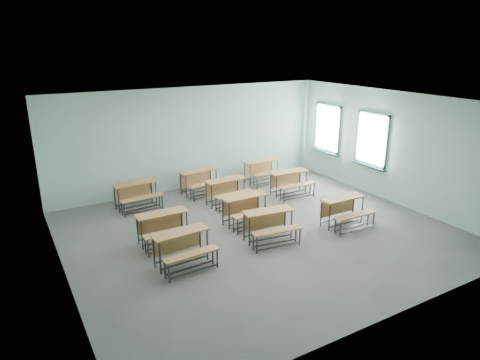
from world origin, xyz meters
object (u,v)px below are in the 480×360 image
object	(u,v)px
desk_unit_r0c2	(345,208)
desk_unit_r2c2	(291,180)
desk_unit_r2c1	(227,188)
desk_unit_r3c2	(263,168)
desk_unit_r3c0	(137,192)
desk_unit_r3c1	(201,178)
desk_unit_r0c1	(270,222)
desk_unit_r1c1	(246,206)
desk_unit_r1c0	(164,224)
desk_unit_r0c0	(183,244)

from	to	relation	value
desk_unit_r0c2	desk_unit_r2c2	xyz separation A→B (m)	(0.18, 2.55, 0.00)
desk_unit_r2c1	desk_unit_r3c2	world-z (taller)	same
desk_unit_r3c0	desk_unit_r3c1	size ratio (longest dim) A/B	0.97
desk_unit_r0c1	desk_unit_r1c1	xyz separation A→B (m)	(0.04, 1.14, 0.00)
desk_unit_r2c2	desk_unit_r3c1	size ratio (longest dim) A/B	0.94
desk_unit_r3c1	desk_unit_r1c0	bearing A→B (deg)	-136.79
desk_unit_r2c1	desk_unit_r3c2	distance (m)	2.31
desk_unit_r3c0	desk_unit_r2c2	bearing A→B (deg)	-20.32
desk_unit_r0c2	desk_unit_r2c2	world-z (taller)	same
desk_unit_r3c2	desk_unit_r0c1	bearing A→B (deg)	-122.87
desk_unit_r2c2	desk_unit_r1c1	bearing A→B (deg)	-150.68
desk_unit_r0c0	desk_unit_r0c2	distance (m)	4.35
desk_unit_r0c1	desk_unit_r1c0	world-z (taller)	same
desk_unit_r0c2	desk_unit_r2c1	xyz separation A→B (m)	(-1.87, 2.82, 0.00)
desk_unit_r3c0	desk_unit_r1c0	bearing A→B (deg)	-97.08
desk_unit_r1c0	desk_unit_r3c2	distance (m)	5.19
desk_unit_r1c1	desk_unit_r3c1	xyz separation A→B (m)	(-0.05, 2.66, 0.00)
desk_unit_r1c0	desk_unit_r3c2	size ratio (longest dim) A/B	0.98
desk_unit_r1c1	desk_unit_r2c2	world-z (taller)	same
desk_unit_r2c1	desk_unit_r2c2	world-z (taller)	same
desk_unit_r0c2	desk_unit_r2c1	world-z (taller)	same
desk_unit_r0c0	desk_unit_r3c1	world-z (taller)	same
desk_unit_r0c0	desk_unit_r0c2	xyz separation A→B (m)	(4.35, -0.15, 0.00)
desk_unit_r0c1	desk_unit_r2c2	xyz separation A→B (m)	(2.32, 2.33, 0.00)
desk_unit_r0c1	desk_unit_r3c1	bearing A→B (deg)	97.81
desk_unit_r0c2	desk_unit_r1c1	world-z (taller)	same
desk_unit_r2c1	desk_unit_r2c2	distance (m)	2.06
desk_unit_r2c2	desk_unit_r3c1	world-z (taller)	same
desk_unit_r2c2	desk_unit_r3c0	world-z (taller)	same
desk_unit_r0c1	desk_unit_r2c1	xyz separation A→B (m)	(0.27, 2.60, 0.00)
desk_unit_r1c1	desk_unit_r0c2	bearing A→B (deg)	-34.57
desk_unit_r0c2	desk_unit_r3c1	distance (m)	4.56
desk_unit_r2c1	desk_unit_r0c0	bearing A→B (deg)	-136.96
desk_unit_r1c0	desk_unit_r3c2	bearing A→B (deg)	31.55
desk_unit_r2c2	desk_unit_r3c0	size ratio (longest dim) A/B	0.97
desk_unit_r1c1	desk_unit_r3c0	bearing A→B (deg)	128.83
desk_unit_r0c2	desk_unit_r2c1	distance (m)	3.38
desk_unit_r3c0	desk_unit_r3c2	distance (m)	4.33
desk_unit_r0c2	desk_unit_r2c2	distance (m)	2.56
desk_unit_r1c0	desk_unit_r2c2	distance (m)	4.67
desk_unit_r0c2	desk_unit_r1c0	xyz separation A→B (m)	(-4.33, 1.32, 0.00)
desk_unit_r1c1	desk_unit_r2c2	size ratio (longest dim) A/B	1.00
desk_unit_r1c1	desk_unit_r3c2	world-z (taller)	same
desk_unit_r1c0	desk_unit_r2c1	distance (m)	2.88
desk_unit_r2c1	desk_unit_r3c0	bearing A→B (deg)	152.84
desk_unit_r0c1	desk_unit_r1c1	bearing A→B (deg)	95.64
desk_unit_r1c0	desk_unit_r3c0	size ratio (longest dim) A/B	0.96
desk_unit_r1c0	desk_unit_r0c1	bearing A→B (deg)	-26.35
desk_unit_r1c1	desk_unit_r3c2	size ratio (longest dim) A/B	1.00
desk_unit_r1c0	desk_unit_r3c1	xyz separation A→B (m)	(2.18, 2.69, 0.00)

